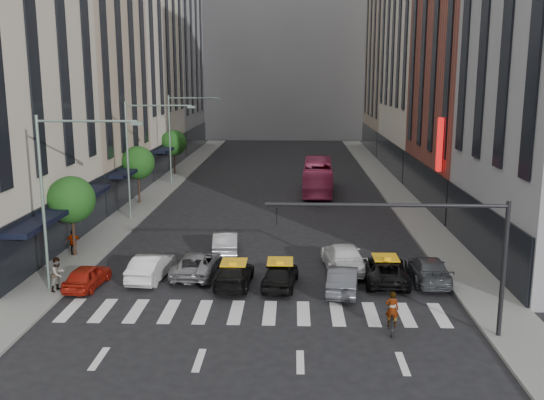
# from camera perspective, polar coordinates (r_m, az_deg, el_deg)

# --- Properties ---
(ground) EXTENTS (160.00, 160.00, 0.00)m
(ground) POSITION_cam_1_polar(r_m,az_deg,el_deg) (27.87, -1.60, -11.71)
(ground) COLOR black
(ground) RESTS_ON ground
(sidewalk_left) EXTENTS (3.00, 96.00, 0.15)m
(sidewalk_left) POSITION_cam_1_polar(r_m,az_deg,el_deg) (58.12, -11.10, 0.52)
(sidewalk_left) COLOR slate
(sidewalk_left) RESTS_ON ground
(sidewalk_right) EXTENTS (3.00, 96.00, 0.15)m
(sidewalk_right) POSITION_cam_1_polar(r_m,az_deg,el_deg) (57.46, 11.85, 0.36)
(sidewalk_right) COLOR slate
(sidewalk_right) RESTS_ON ground
(building_left_b) EXTENTS (8.00, 16.00, 24.00)m
(building_left_b) POSITION_cam_1_polar(r_m,az_deg,el_deg) (56.71, -17.58, 12.05)
(building_left_b) COLOR tan
(building_left_b) RESTS_ON ground
(building_left_c) EXTENTS (8.00, 20.00, 36.00)m
(building_left_c) POSITION_cam_1_polar(r_m,az_deg,el_deg) (74.27, -13.09, 16.69)
(building_left_c) COLOR beige
(building_left_c) RESTS_ON ground
(building_left_d) EXTENTS (8.00, 18.00, 30.00)m
(building_left_d) POSITION_cam_1_polar(r_m,az_deg,el_deg) (92.53, -9.90, 13.89)
(building_left_d) COLOR gray
(building_left_d) RESTS_ON ground
(building_right_b) EXTENTS (8.00, 18.00, 26.00)m
(building_right_b) POSITION_cam_1_polar(r_m,az_deg,el_deg) (54.77, 18.79, 13.06)
(building_right_b) COLOR brown
(building_right_b) RESTS_ON ground
(building_right_d) EXTENTS (8.00, 18.00, 28.00)m
(building_right_d) POSITION_cam_1_polar(r_m,az_deg,el_deg) (91.88, 11.96, 13.20)
(building_right_d) COLOR tan
(building_right_d) RESTS_ON ground
(building_far) EXTENTS (30.00, 10.00, 36.00)m
(building_far) POSITION_cam_1_polar(r_m,az_deg,el_deg) (110.78, 1.21, 15.20)
(building_far) COLOR gray
(building_far) RESTS_ON ground
(tree_near) EXTENTS (2.88, 2.88, 4.95)m
(tree_near) POSITION_cam_1_polar(r_m,az_deg,el_deg) (38.72, -18.36, 0.02)
(tree_near) COLOR black
(tree_near) RESTS_ON sidewalk_left
(tree_mid) EXTENTS (2.88, 2.88, 4.95)m
(tree_mid) POSITION_cam_1_polar(r_m,az_deg,el_deg) (53.78, -12.51, 3.44)
(tree_mid) COLOR black
(tree_mid) RESTS_ON sidewalk_left
(tree_far) EXTENTS (2.88, 2.88, 4.95)m
(tree_far) POSITION_cam_1_polar(r_m,az_deg,el_deg) (69.27, -9.23, 5.33)
(tree_far) COLOR black
(tree_far) RESTS_ON sidewalk_left
(streetlamp_near) EXTENTS (5.38, 0.25, 9.00)m
(streetlamp_near) POSITION_cam_1_polar(r_m,az_deg,el_deg) (32.19, -19.34, 1.79)
(streetlamp_near) COLOR gray
(streetlamp_near) RESTS_ON sidewalk_left
(streetlamp_mid) EXTENTS (5.38, 0.25, 9.00)m
(streetlamp_mid) POSITION_cam_1_polar(r_m,az_deg,el_deg) (47.30, -12.36, 5.11)
(streetlamp_mid) COLOR gray
(streetlamp_mid) RESTS_ON sidewalk_left
(streetlamp_far) EXTENTS (5.38, 0.25, 9.00)m
(streetlamp_far) POSITION_cam_1_polar(r_m,az_deg,el_deg) (62.86, -8.77, 6.79)
(streetlamp_far) COLOR gray
(streetlamp_far) RESTS_ON sidewalk_left
(traffic_signal) EXTENTS (10.10, 0.20, 6.00)m
(traffic_signal) POSITION_cam_1_polar(r_m,az_deg,el_deg) (26.11, 15.33, -3.36)
(traffic_signal) COLOR black
(traffic_signal) RESTS_ON ground
(liberty_sign) EXTENTS (0.30, 0.70, 4.00)m
(liberty_sign) POSITION_cam_1_polar(r_m,az_deg,el_deg) (47.10, 15.50, 5.05)
(liberty_sign) COLOR red
(liberty_sign) RESTS_ON ground
(car_red) EXTENTS (1.85, 3.83, 1.26)m
(car_red) POSITION_cam_1_polar(r_m,az_deg,el_deg) (33.74, -17.00, -6.87)
(car_red) COLOR #9E1A0E
(car_red) RESTS_ON ground
(car_white_front) EXTENTS (1.98, 4.49, 1.44)m
(car_white_front) POSITION_cam_1_polar(r_m,az_deg,el_deg) (34.21, -11.30, -6.17)
(car_white_front) COLOR silver
(car_white_front) RESTS_ON ground
(car_silver) EXTENTS (2.46, 5.00, 1.37)m
(car_silver) POSITION_cam_1_polar(r_m,az_deg,el_deg) (34.46, -7.12, -5.96)
(car_silver) COLOR gray
(car_silver) RESTS_ON ground
(taxi_left) EXTENTS (2.00, 4.52, 1.29)m
(taxi_left) POSITION_cam_1_polar(r_m,az_deg,el_deg) (32.59, -3.59, -7.00)
(taxi_left) COLOR black
(taxi_left) RESTS_ON ground
(taxi_center) EXTENTS (2.13, 4.32, 1.41)m
(taxi_center) POSITION_cam_1_polar(r_m,az_deg,el_deg) (32.31, 0.77, -7.03)
(taxi_center) COLOR black
(taxi_center) RESTS_ON ground
(car_grey_mid) EXTENTS (2.05, 4.41, 1.40)m
(car_grey_mid) POSITION_cam_1_polar(r_m,az_deg,el_deg) (31.86, 6.72, -7.39)
(car_grey_mid) COLOR #3C3E43
(car_grey_mid) RESTS_ON ground
(taxi_right) EXTENTS (2.45, 4.99, 1.37)m
(taxi_right) POSITION_cam_1_polar(r_m,az_deg,el_deg) (33.69, 10.59, -6.49)
(taxi_right) COLOR black
(taxi_right) RESTS_ON ground
(car_grey_curb) EXTENTS (2.07, 4.85, 1.39)m
(car_grey_curb) POSITION_cam_1_polar(r_m,az_deg,el_deg) (34.21, 14.50, -6.36)
(car_grey_curb) COLOR #3D4044
(car_grey_curb) RESTS_ON ground
(car_row2_left) EXTENTS (1.86, 4.44, 1.43)m
(car_row2_left) POSITION_cam_1_polar(r_m,az_deg,el_deg) (38.44, -4.39, -4.00)
(car_row2_left) COLOR #A9AAAF
(car_row2_left) RESTS_ON ground
(car_row2_right) EXTENTS (2.54, 5.46, 1.54)m
(car_row2_right) POSITION_cam_1_polar(r_m,az_deg,el_deg) (35.37, 6.71, -5.34)
(car_row2_right) COLOR white
(car_row2_right) RESTS_ON ground
(bus) EXTENTS (3.10, 11.36, 3.14)m
(bus) POSITION_cam_1_polar(r_m,az_deg,el_deg) (58.15, 4.33, 2.20)
(bus) COLOR #C63A6A
(bus) RESTS_ON ground
(motorcycle) EXTENTS (0.82, 1.76, 0.89)m
(motorcycle) POSITION_cam_1_polar(r_m,az_deg,el_deg) (27.56, 11.18, -11.21)
(motorcycle) COLOR black
(motorcycle) RESTS_ON ground
(rider) EXTENTS (0.64, 0.46, 1.61)m
(rider) POSITION_cam_1_polar(r_m,az_deg,el_deg) (27.10, 11.28, -8.77)
(rider) COLOR gray
(rider) RESTS_ON motorcycle
(pedestrian_near) EXTENTS (0.94, 1.05, 1.79)m
(pedestrian_near) POSITION_cam_1_polar(r_m,az_deg,el_deg) (33.23, -19.50, -6.57)
(pedestrian_near) COLOR gray
(pedestrian_near) RESTS_ON sidewalk_left
(pedestrian_far) EXTENTS (1.00, 0.66, 1.58)m
(pedestrian_far) POSITION_cam_1_polar(r_m,az_deg,el_deg) (39.48, -18.18, -3.80)
(pedestrian_far) COLOR gray
(pedestrian_far) RESTS_ON sidewalk_left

